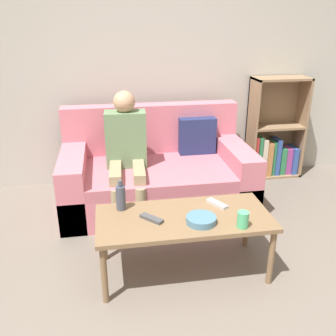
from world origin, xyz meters
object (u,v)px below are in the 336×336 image
(snack_bowl, at_px, (201,220))
(bottle, at_px, (121,197))
(tv_remote_1, at_px, (152,219))
(couch, at_px, (157,174))
(tv_remote_0, at_px, (217,204))
(cup_near, at_px, (243,219))
(bookshelf, at_px, (272,141))
(coffee_table, at_px, (184,222))
(person_adult, at_px, (126,146))

(snack_bowl, relative_size, bottle, 0.90)
(bottle, bearing_deg, tv_remote_1, -43.99)
(couch, height_order, tv_remote_1, couch)
(tv_remote_0, bearing_deg, couch, 76.57)
(snack_bowl, xyz_separation_m, bottle, (-0.50, 0.27, 0.07))
(tv_remote_0, bearing_deg, cup_near, -106.68)
(bookshelf, height_order, bottle, bookshelf)
(tv_remote_1, distance_m, bottle, 0.27)
(tv_remote_1, relative_size, bottle, 0.73)
(bookshelf, height_order, tv_remote_0, bookshelf)
(coffee_table, bearing_deg, tv_remote_0, 23.96)
(bottle, bearing_deg, coffee_table, -22.37)
(snack_bowl, bearing_deg, tv_remote_0, 51.78)
(couch, height_order, snack_bowl, couch)
(person_adult, height_order, bottle, person_adult)
(coffee_table, distance_m, person_adult, 1.08)
(cup_near, distance_m, tv_remote_0, 0.32)
(cup_near, height_order, snack_bowl, cup_near)
(cup_near, bearing_deg, tv_remote_1, 162.06)
(cup_near, relative_size, snack_bowl, 0.54)
(cup_near, bearing_deg, tv_remote_0, 103.26)
(snack_bowl, bearing_deg, bottle, 151.68)
(couch, distance_m, bottle, 1.05)
(coffee_table, height_order, bottle, bottle)
(couch, relative_size, tv_remote_0, 10.10)
(person_adult, relative_size, snack_bowl, 5.54)
(bookshelf, xyz_separation_m, tv_remote_0, (-1.06, -1.44, 0.05))
(bookshelf, xyz_separation_m, cup_near, (-0.99, -1.75, 0.10))
(bookshelf, height_order, person_adult, bookshelf)
(coffee_table, bearing_deg, bookshelf, 49.64)
(bookshelf, bearing_deg, tv_remote_0, -126.35)
(coffee_table, height_order, person_adult, person_adult)
(coffee_table, height_order, snack_bowl, snack_bowl)
(bookshelf, distance_m, coffee_table, 2.05)
(tv_remote_0, bearing_deg, bookshelf, 23.71)
(bookshelf, height_order, tv_remote_1, bookshelf)
(tv_remote_1, xyz_separation_m, snack_bowl, (0.31, -0.09, 0.01))
(couch, bearing_deg, tv_remote_0, -73.49)
(coffee_table, relative_size, snack_bowl, 5.98)
(couch, distance_m, bookshelf, 1.43)
(couch, relative_size, cup_near, 16.25)
(tv_remote_1, distance_m, snack_bowl, 0.32)
(coffee_table, distance_m, tv_remote_1, 0.23)
(bookshelf, bearing_deg, coffee_table, -130.36)
(bottle, bearing_deg, snack_bowl, -28.32)
(couch, bearing_deg, bottle, -111.67)
(couch, height_order, cup_near, couch)
(couch, distance_m, person_adult, 0.45)
(coffee_table, xyz_separation_m, tv_remote_0, (0.26, 0.12, 0.05))
(coffee_table, xyz_separation_m, snack_bowl, (0.09, -0.10, 0.06))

